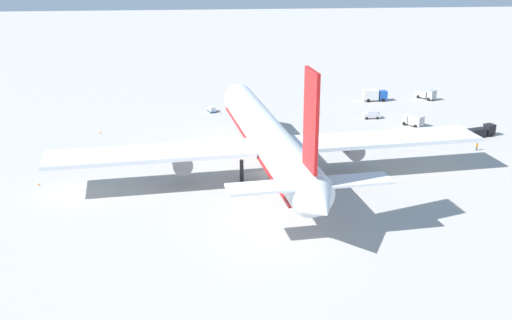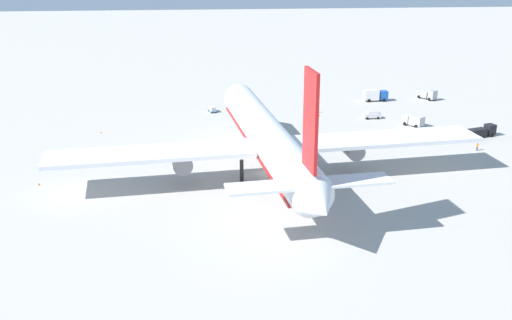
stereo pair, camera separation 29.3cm
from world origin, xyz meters
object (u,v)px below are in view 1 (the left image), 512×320
(service_truck_4, at_px, (374,95))
(baggage_cart_0, at_px, (212,109))
(airliner, at_px, (268,139))
(service_truck_0, at_px, (413,120))
(service_truck_1, at_px, (482,131))
(ground_worker_1, at_px, (447,136))
(service_truck_3, at_px, (427,94))
(service_van, at_px, (372,114))
(traffic_cone_0, at_px, (319,115))
(ground_worker_2, at_px, (315,109))
(traffic_cone_4, at_px, (100,132))
(traffic_cone_3, at_px, (266,115))
(ground_worker_0, at_px, (477,146))
(traffic_cone_1, at_px, (39,184))

(service_truck_4, relative_size, baggage_cart_0, 1.84)
(airliner, height_order, service_truck_4, airliner)
(service_truck_0, bearing_deg, service_truck_1, -128.22)
(service_truck_4, relative_size, ground_worker_1, 3.84)
(service_truck_0, bearing_deg, service_truck_3, -25.83)
(service_truck_0, relative_size, service_van, 1.30)
(service_truck_3, relative_size, traffic_cone_0, 10.87)
(ground_worker_2, height_order, traffic_cone_4, ground_worker_2)
(service_truck_1, bearing_deg, service_truck_4, 23.54)
(service_truck_0, relative_size, traffic_cone_0, 9.67)
(traffic_cone_4, bearing_deg, traffic_cone_3, -73.75)
(baggage_cart_0, relative_size, traffic_cone_4, 6.58)
(service_truck_4, height_order, traffic_cone_4, service_truck_4)
(traffic_cone_3, bearing_deg, service_van, -100.72)
(baggage_cart_0, distance_m, ground_worker_0, 65.76)
(service_truck_0, xyz_separation_m, service_truck_3, (25.76, -12.47, -0.09))
(traffic_cone_0, bearing_deg, service_truck_3, -65.88)
(service_van, relative_size, traffic_cone_4, 7.42)
(airliner, height_order, traffic_cone_4, airliner)
(service_truck_1, bearing_deg, airliner, 112.00)
(ground_worker_1, bearing_deg, baggage_cart_0, 60.30)
(ground_worker_0, xyz_separation_m, traffic_cone_4, (20.03, 80.69, -0.59))
(service_truck_1, height_order, ground_worker_2, service_truck_1)
(service_van, xyz_separation_m, baggage_cart_0, (9.91, 39.29, -0.25))
(airliner, relative_size, baggage_cart_0, 22.17)
(traffic_cone_0, bearing_deg, service_truck_0, -117.87)
(baggage_cart_0, height_order, traffic_cone_1, baggage_cart_0)
(airliner, distance_m, baggage_cart_0, 49.02)
(service_van, bearing_deg, ground_worker_0, -150.00)
(ground_worker_2, relative_size, traffic_cone_4, 3.18)
(traffic_cone_0, bearing_deg, airliner, 157.00)
(service_van, relative_size, traffic_cone_3, 7.42)
(traffic_cone_3, bearing_deg, ground_worker_2, -82.53)
(service_truck_3, height_order, traffic_cone_0, service_truck_3)
(baggage_cart_0, xyz_separation_m, traffic_cone_0, (-6.47, -26.72, -0.51))
(airliner, relative_size, traffic_cone_1, 145.88)
(service_truck_3, relative_size, ground_worker_1, 3.44)
(service_truck_4, bearing_deg, service_truck_0, -173.88)
(airliner, height_order, service_truck_1, airliner)
(service_truck_3, distance_m, traffic_cone_0, 36.32)
(service_truck_3, bearing_deg, airliner, 137.91)
(service_truck_3, relative_size, traffic_cone_4, 10.87)
(ground_worker_2, height_order, traffic_cone_1, ground_worker_2)
(traffic_cone_0, xyz_separation_m, traffic_cone_4, (-10.04, 52.74, 0.00))
(traffic_cone_0, bearing_deg, service_truck_1, -122.06)
(service_truck_0, distance_m, traffic_cone_4, 73.42)
(ground_worker_2, bearing_deg, service_truck_0, -123.82)
(service_truck_1, xyz_separation_m, baggage_cart_0, (27.23, 59.87, -0.56))
(service_truck_4, height_order, ground_worker_0, service_truck_4)
(service_truck_3, distance_m, baggage_cart_0, 60.44)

